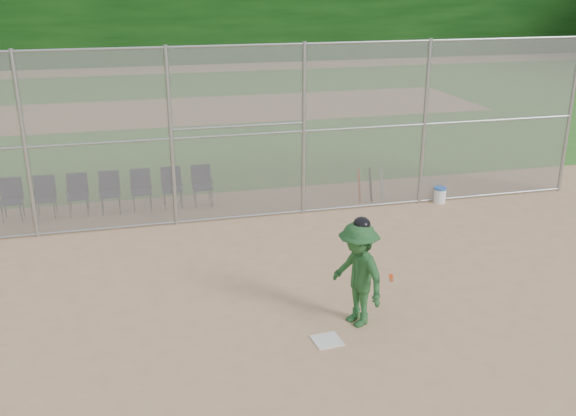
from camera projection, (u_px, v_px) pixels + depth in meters
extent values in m
plane|color=tan|center=(325.00, 321.00, 10.56)|extent=(100.00, 100.00, 0.00)
plane|color=#2C6A20|center=(199.00, 110.00, 26.96)|extent=(100.00, 100.00, 0.00)
plane|color=tan|center=(199.00, 110.00, 26.96)|extent=(24.00, 24.00, 0.00)
cube|color=gray|center=(261.00, 134.00, 14.43)|extent=(16.00, 0.02, 4.00)
cylinder|color=#9EA3A8|center=(570.00, 116.00, 16.25)|extent=(0.09, 0.09, 4.00)
cylinder|color=#9EA3A8|center=(260.00, 45.00, 13.76)|extent=(16.00, 0.05, 0.05)
cube|color=silver|center=(327.00, 340.00, 9.98)|extent=(0.47, 0.47, 0.02)
imported|color=#215226|center=(358.00, 274.00, 10.21)|extent=(0.98, 1.29, 1.76)
ellipsoid|color=black|center=(360.00, 224.00, 9.92)|extent=(0.27, 0.30, 0.23)
cylinder|color=#E34615|center=(391.00, 278.00, 9.91)|extent=(0.39, 0.72, 0.49)
cylinder|color=white|center=(440.00, 196.00, 16.00)|extent=(0.29, 0.29, 0.35)
cylinder|color=#2757AC|center=(440.00, 188.00, 15.93)|extent=(0.31, 0.31, 0.05)
cylinder|color=#D84C14|center=(359.00, 186.00, 15.98)|extent=(0.06, 0.27, 0.84)
cylinder|color=black|center=(370.00, 185.00, 16.05)|extent=(0.06, 0.30, 0.83)
cylinder|color=#B2B2B7|center=(382.00, 184.00, 16.12)|extent=(0.06, 0.32, 0.83)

